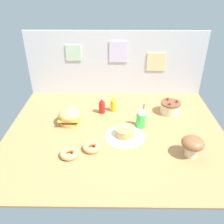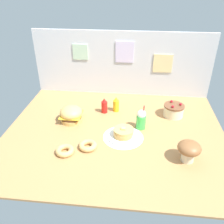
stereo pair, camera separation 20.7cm
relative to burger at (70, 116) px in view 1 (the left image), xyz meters
The scene contains 12 objects.
ground_plane 0.52m from the burger, 18.40° to the right, with size 2.23×1.82×0.02m, color #B27F4C.
back_wall 0.95m from the burger, 56.61° to the left, with size 2.23×0.04×0.82m.
doily_mat 0.64m from the burger, 22.54° to the right, with size 0.40×0.40×0.00m, color white.
burger is the anchor object (origin of this frame).
pancake_stack 0.63m from the burger, 22.38° to the right, with size 0.31×0.31×0.11m.
layer_cake 1.14m from the burger, 11.59° to the left, with size 0.23×0.23×0.17m.
ketchup_bottle 0.40m from the burger, 33.80° to the left, with size 0.07×0.07×0.18m.
mustard_bottle 0.54m from the burger, 30.16° to the left, with size 0.07×0.07×0.18m.
cream_soda_cup 0.76m from the burger, ahead, with size 0.10×0.10×0.27m.
donut_pink_glaze 0.55m from the burger, 81.98° to the right, with size 0.17×0.17×0.05m.
donut_chocolate 0.52m from the burger, 58.90° to the right, with size 0.17×0.17×0.05m.
mushroom_stool 1.27m from the burger, 24.06° to the right, with size 0.20×0.20×0.19m.
Camera 1 is at (-0.01, -2.02, 1.43)m, focal length 38.64 mm.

